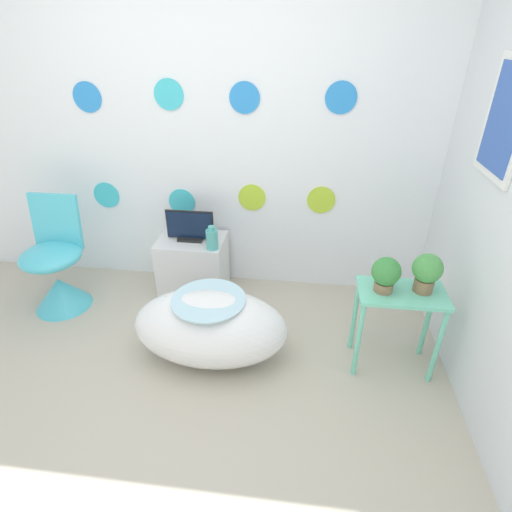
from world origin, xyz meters
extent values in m
plane|color=#BCB29E|center=(0.00, 0.00, 0.00)|extent=(12.00, 12.00, 0.00)
cube|color=white|center=(0.00, 1.68, 1.30)|extent=(4.43, 0.04, 2.60)
cylinder|color=#3DC6D6|center=(-0.91, 1.66, 0.74)|extent=(0.22, 0.01, 0.22)
cylinder|color=#3DC6D6|center=(-0.26, 1.66, 0.71)|extent=(0.22, 0.01, 0.22)
cylinder|color=#B2D633|center=(0.32, 1.66, 0.77)|extent=(0.22, 0.01, 0.22)
cylinder|color=#B2D633|center=(0.86, 1.66, 0.78)|extent=(0.22, 0.01, 0.22)
cylinder|color=#2D8CE0|center=(-0.91, 1.66, 1.50)|extent=(0.22, 0.01, 0.22)
cylinder|color=#3DC6D6|center=(-0.28, 1.66, 1.53)|extent=(0.22, 0.01, 0.22)
cylinder|color=#2D8CE0|center=(0.27, 1.66, 1.52)|extent=(0.22, 0.01, 0.22)
cylinder|color=#2D8CE0|center=(0.94, 1.66, 1.53)|extent=(0.22, 0.01, 0.22)
cube|color=silver|center=(1.74, 0.83, 1.30)|extent=(0.04, 2.66, 2.60)
cube|color=white|center=(1.71, 0.91, 1.55)|extent=(0.02, 0.44, 0.60)
cube|color=#3359B2|center=(1.70, 0.91, 1.55)|extent=(0.01, 0.36, 0.52)
ellipsoid|color=white|center=(0.17, 0.68, 0.24)|extent=(1.01, 0.58, 0.49)
cylinder|color=#B2DBEA|center=(0.17, 0.68, 0.47)|extent=(0.47, 0.47, 0.01)
cone|color=#4CC6DB|center=(-1.14, 1.09, 0.12)|extent=(0.43, 0.43, 0.25)
ellipsoid|color=#4CC6DB|center=(-1.14, 1.09, 0.45)|extent=(0.45, 0.45, 0.16)
cube|color=#4CC6DB|center=(-1.14, 1.26, 0.67)|extent=(0.38, 0.10, 0.43)
cube|color=silver|center=(-0.15, 1.44, 0.24)|extent=(0.53, 0.39, 0.48)
cube|color=white|center=(-0.15, 1.25, 0.33)|extent=(0.45, 0.01, 0.14)
cube|color=black|center=(-0.15, 1.44, 0.49)|extent=(0.20, 0.12, 0.02)
cube|color=black|center=(-0.15, 1.44, 0.61)|extent=(0.38, 0.01, 0.23)
cube|color=#0F1E38|center=(-0.15, 1.43, 0.61)|extent=(0.36, 0.01, 0.21)
cylinder|color=#51B2AD|center=(0.06, 1.31, 0.56)|extent=(0.09, 0.09, 0.16)
cylinder|color=#51B2AD|center=(0.06, 1.31, 0.65)|extent=(0.05, 0.05, 0.03)
cube|color=#72D8B7|center=(1.35, 0.76, 0.57)|extent=(0.52, 0.30, 0.02)
cylinder|color=#72D8B7|center=(1.11, 0.63, 0.28)|extent=(0.03, 0.03, 0.56)
cylinder|color=#72D8B7|center=(1.58, 0.63, 0.28)|extent=(0.03, 0.03, 0.56)
cylinder|color=#72D8B7|center=(1.11, 0.88, 0.28)|extent=(0.03, 0.03, 0.56)
cylinder|color=#72D8B7|center=(1.58, 0.88, 0.28)|extent=(0.03, 0.03, 0.56)
cylinder|color=#8C6B4C|center=(1.23, 0.75, 0.61)|extent=(0.11, 0.11, 0.06)
sphere|color=#3D8E42|center=(1.23, 0.75, 0.71)|extent=(0.17, 0.17, 0.17)
cylinder|color=#8C6B4C|center=(1.46, 0.77, 0.62)|extent=(0.11, 0.11, 0.09)
sphere|color=#4C9E4C|center=(1.46, 0.77, 0.74)|extent=(0.17, 0.17, 0.17)
camera|label=1|loc=(0.72, -1.30, 1.95)|focal=28.00mm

